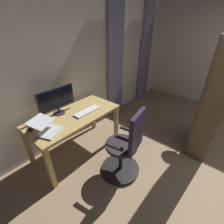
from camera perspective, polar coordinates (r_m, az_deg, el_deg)
back_room_partition at (r=3.23m, az=-4.92°, el=18.86°), size 4.88×0.10×2.65m
curtain_left_panel at (r=4.48m, az=12.14°, el=20.37°), size 0.43×0.06×2.48m
curtain_right_panel at (r=3.45m, az=1.27°, el=18.25°), size 0.46×0.06×2.48m
desk at (r=2.49m, az=-13.40°, el=-2.90°), size 1.40×0.67×0.72m
office_chair at (r=2.17m, az=5.10°, el=-12.88°), size 0.56×0.56×1.06m
computer_monitor at (r=2.45m, az=-19.55°, el=4.40°), size 0.58×0.18×0.41m
computer_keyboard at (r=2.47m, az=-9.06°, el=0.21°), size 0.44×0.13×0.02m
laptop at (r=2.16m, az=-22.71°, el=-5.37°), size 0.40×0.44×0.17m
computer_mouse at (r=2.30m, az=-27.72°, el=-5.47°), size 0.06×0.10×0.04m
bookshelf at (r=2.84m, az=32.68°, el=4.09°), size 0.78×0.30×1.83m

